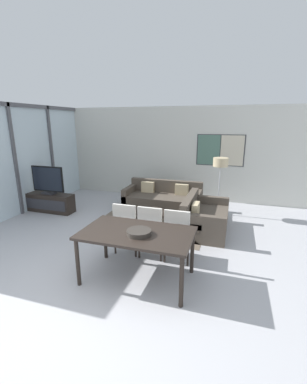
{
  "coord_description": "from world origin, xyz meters",
  "views": [
    {
      "loc": [
        1.88,
        -2.3,
        2.33
      ],
      "look_at": [
        0.33,
        2.55,
        0.95
      ],
      "focal_mm": 24.0,
      "sensor_mm": 36.0,
      "label": 1
    }
  ],
  "objects": [
    {
      "name": "ground_plane",
      "position": [
        0.0,
        0.0,
        0.0
      ],
      "size": [
        24.0,
        24.0,
        0.0
      ],
      "primitive_type": "plane",
      "color": "#B2B2B7"
    },
    {
      "name": "wall_back",
      "position": [
        0.04,
        5.49,
        1.4
      ],
      "size": [
        7.82,
        0.09,
        2.8
      ],
      "color": "silver",
      "rests_on": "ground_plane"
    },
    {
      "name": "window_wall_left",
      "position": [
        -3.4,
        2.75,
        1.53
      ],
      "size": [
        0.07,
        5.49,
        2.8
      ],
      "color": "silver",
      "rests_on": "ground_plane"
    },
    {
      "name": "area_rug",
      "position": [
        0.08,
        2.96,
        0.0
      ],
      "size": [
        2.59,
        1.68,
        0.01
      ],
      "color": "#706051",
      "rests_on": "ground_plane"
    },
    {
      "name": "tv_console",
      "position": [
        -2.78,
        3.13,
        0.25
      ],
      "size": [
        1.32,
        0.4,
        0.49
      ],
      "color": "black",
      "rests_on": "ground_plane"
    },
    {
      "name": "television",
      "position": [
        -2.78,
        3.13,
        0.85
      ],
      "size": [
        0.94,
        0.2,
        0.74
      ],
      "color": "#2D2D33",
      "rests_on": "tv_console"
    },
    {
      "name": "sofa_main",
      "position": [
        0.08,
        4.23,
        0.27
      ],
      "size": [
        2.05,
        0.9,
        0.77
      ],
      "color": "#51473D",
      "rests_on": "ground_plane"
    },
    {
      "name": "sofa_side",
      "position": [
        1.29,
        3.11,
        0.27
      ],
      "size": [
        0.9,
        1.52,
        0.77
      ],
      "rotation": [
        0.0,
        0.0,
        1.57
      ],
      "color": "#51473D",
      "rests_on": "ground_plane"
    },
    {
      "name": "coffee_table",
      "position": [
        0.08,
        2.96,
        0.26
      ],
      "size": [
        0.86,
        0.86,
        0.34
      ],
      "color": "black",
      "rests_on": "ground_plane"
    },
    {
      "name": "dining_table",
      "position": [
        0.58,
        0.95,
        0.7
      ],
      "size": [
        1.65,
        0.96,
        0.78
      ],
      "color": "black",
      "rests_on": "ground_plane"
    },
    {
      "name": "dining_chair_left",
      "position": [
        0.11,
        1.67,
        0.52
      ],
      "size": [
        0.46,
        0.46,
        0.96
      ],
      "color": "beige",
      "rests_on": "ground_plane"
    },
    {
      "name": "dining_chair_centre",
      "position": [
        0.58,
        1.66,
        0.52
      ],
      "size": [
        0.46,
        0.46,
        0.96
      ],
      "color": "beige",
      "rests_on": "ground_plane"
    },
    {
      "name": "dining_chair_right",
      "position": [
        1.06,
        1.64,
        0.52
      ],
      "size": [
        0.46,
        0.46,
        0.96
      ],
      "color": "beige",
      "rests_on": "ground_plane"
    },
    {
      "name": "fruit_bowl",
      "position": [
        0.65,
        0.87,
        0.82
      ],
      "size": [
        0.36,
        0.36,
        0.07
      ],
      "color": "#332D28",
      "rests_on": "dining_table"
    },
    {
      "name": "floor_lamp",
      "position": [
        1.54,
        4.3,
        1.27
      ],
      "size": [
        0.37,
        0.37,
        1.48
      ],
      "color": "#2D2D33",
      "rests_on": "ground_plane"
    }
  ]
}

